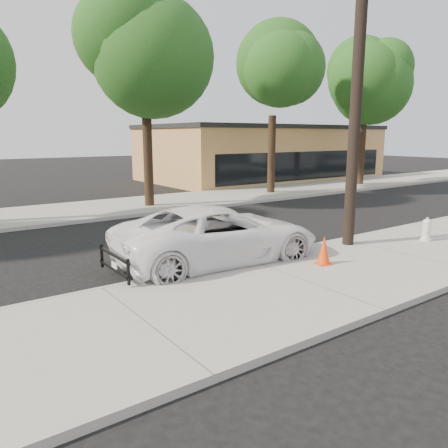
{
  "coord_description": "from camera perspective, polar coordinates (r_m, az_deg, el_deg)",
  "views": [
    {
      "loc": [
        -7.12,
        -11.12,
        3.45
      ],
      "look_at": [
        -0.14,
        -1.35,
        1.0
      ],
      "focal_mm": 35.0,
      "sensor_mm": 36.0,
      "label": 1
    }
  ],
  "objects": [
    {
      "name": "far_sidewalk",
      "position": [
        21.15,
        -15.39,
        1.94
      ],
      "size": [
        90.0,
        5.0,
        0.15
      ],
      "primitive_type": "cube",
      "color": "gray",
      "rests_on": "ground"
    },
    {
      "name": "police_cruiser",
      "position": [
        11.87,
        -0.75,
        -1.39
      ],
      "size": [
        5.92,
        3.1,
        1.59
      ],
      "primitive_type": "imported",
      "rotation": [
        0.0,
        0.0,
        1.49
      ],
      "color": "white",
      "rests_on": "ground"
    },
    {
      "name": "fire_hydrant",
      "position": [
        15.28,
        24.94,
        -0.73
      ],
      "size": [
        0.38,
        0.34,
        0.7
      ],
      "rotation": [
        0.0,
        0.0,
        0.43
      ],
      "color": "silver",
      "rests_on": "near_sidewalk"
    },
    {
      "name": "near_sidewalk",
      "position": [
        10.43,
        10.2,
        -7.55
      ],
      "size": [
        90.0,
        4.4,
        0.15
      ],
      "primitive_type": "cube",
      "color": "gray",
      "rests_on": "ground"
    },
    {
      "name": "tree_e",
      "position": [
        31.75,
        18.51,
        16.83
      ],
      "size": [
        4.8,
        4.65,
        9.25
      ],
      "color": "black",
      "rests_on": "far_sidewalk"
    },
    {
      "name": "building_main",
      "position": [
        35.67,
        4.97,
        9.17
      ],
      "size": [
        18.0,
        10.0,
        4.0
      ],
      "primitive_type": "cube",
      "color": "#A97746",
      "rests_on": "ground"
    },
    {
      "name": "curb_near",
      "position": [
        11.98,
        2.65,
        -4.84
      ],
      "size": [
        90.0,
        0.12,
        0.16
      ],
      "primitive_type": "cube",
      "color": "#9E9B93",
      "rests_on": "ground"
    },
    {
      "name": "tree_c",
      "position": [
        21.24,
        -9.58,
        20.76
      ],
      "size": [
        4.96,
        4.8,
        9.55
      ],
      "color": "black",
      "rests_on": "far_sidewalk"
    },
    {
      "name": "tree_d",
      "position": [
        25.93,
        6.99,
        17.91
      ],
      "size": [
        4.5,
        4.35,
        8.75
      ],
      "color": "black",
      "rests_on": "far_sidewalk"
    },
    {
      "name": "traffic_cone",
      "position": [
        11.64,
        12.92,
        -3.41
      ],
      "size": [
        0.47,
        0.47,
        0.74
      ],
      "rotation": [
        0.0,
        0.0,
        -0.27
      ],
      "color": "#F1400C",
      "rests_on": "near_sidewalk"
    },
    {
      "name": "utility_pole",
      "position": [
        13.69,
        16.94,
        16.28
      ],
      "size": [
        1.4,
        0.34,
        9.0
      ],
      "color": "black",
      "rests_on": "near_sidewalk"
    },
    {
      "name": "ground",
      "position": [
        13.65,
        -2.81,
        -3.12
      ],
      "size": [
        120.0,
        120.0,
        0.0
      ],
      "primitive_type": "plane",
      "color": "black",
      "rests_on": "ground"
    }
  ]
}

